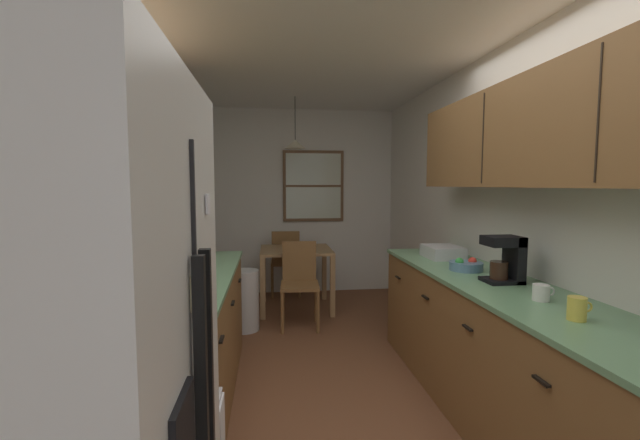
# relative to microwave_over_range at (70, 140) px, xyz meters

# --- Properties ---
(ground_plane) EXTENTS (12.00, 12.00, 0.00)m
(ground_plane) POSITION_rel_microwave_over_range_xyz_m (1.11, 1.63, -1.67)
(ground_plane) COLOR brown
(wall_left) EXTENTS (0.10, 9.00, 2.55)m
(wall_left) POSITION_rel_microwave_over_range_xyz_m (-0.24, 1.63, -0.39)
(wall_left) COLOR white
(wall_left) RESTS_ON ground
(wall_right) EXTENTS (0.10, 9.00, 2.55)m
(wall_right) POSITION_rel_microwave_over_range_xyz_m (2.46, 1.63, -0.39)
(wall_right) COLOR white
(wall_right) RESTS_ON ground
(wall_back) EXTENTS (4.40, 0.10, 2.55)m
(wall_back) POSITION_rel_microwave_over_range_xyz_m (1.11, 4.28, -0.39)
(wall_back) COLOR white
(wall_back) RESTS_ON ground
(ceiling_slab) EXTENTS (4.40, 9.00, 0.08)m
(ceiling_slab) POSITION_rel_microwave_over_range_xyz_m (1.11, 1.63, 0.92)
(ceiling_slab) COLOR white
(microwave_over_range) EXTENTS (0.39, 0.56, 0.33)m
(microwave_over_range) POSITION_rel_microwave_over_range_xyz_m (0.00, 0.00, 0.00)
(microwave_over_range) COLOR silver
(counter_left) EXTENTS (0.64, 2.05, 0.90)m
(counter_left) POSITION_rel_microwave_over_range_xyz_m (0.11, 1.31, -1.22)
(counter_left) COLOR brown
(counter_left) RESTS_ON ground
(upper_cabinets_left) EXTENTS (0.33, 2.13, 0.73)m
(upper_cabinets_left) POSITION_rel_microwave_over_range_xyz_m (-0.03, 1.26, 0.22)
(upper_cabinets_left) COLOR brown
(counter_right) EXTENTS (0.64, 3.26, 0.90)m
(counter_right) POSITION_rel_microwave_over_range_xyz_m (2.11, 0.65, -1.22)
(counter_right) COLOR brown
(counter_right) RESTS_ON ground
(upper_cabinets_right) EXTENTS (0.33, 2.94, 0.64)m
(upper_cabinets_right) POSITION_rel_microwave_over_range_xyz_m (2.25, 0.60, 0.15)
(upper_cabinets_right) COLOR brown
(dining_table) EXTENTS (0.85, 0.79, 0.74)m
(dining_table) POSITION_rel_microwave_over_range_xyz_m (0.99, 3.42, -1.05)
(dining_table) COLOR #A87F51
(dining_table) RESTS_ON ground
(dining_chair_near) EXTENTS (0.42, 0.42, 0.90)m
(dining_chair_near) POSITION_rel_microwave_over_range_xyz_m (0.99, 2.82, -1.17)
(dining_chair_near) COLOR brown
(dining_chair_near) RESTS_ON ground
(dining_chair_far) EXTENTS (0.41, 0.41, 0.90)m
(dining_chair_far) POSITION_rel_microwave_over_range_xyz_m (0.89, 4.02, -1.17)
(dining_chair_far) COLOR brown
(dining_chair_far) RESTS_ON ground
(pendant_light) EXTENTS (0.25, 0.25, 0.60)m
(pendant_light) POSITION_rel_microwave_over_range_xyz_m (0.99, 3.42, 0.33)
(pendant_light) COLOR black
(back_window) EXTENTS (0.85, 0.05, 0.98)m
(back_window) POSITION_rel_microwave_over_range_xyz_m (1.29, 4.21, -0.17)
(back_window) COLOR brown
(trash_bin) EXTENTS (0.30, 0.30, 0.63)m
(trash_bin) POSITION_rel_microwave_over_range_xyz_m (0.41, 2.74, -1.35)
(trash_bin) COLOR silver
(trash_bin) RESTS_ON ground
(storage_canister) EXTENTS (0.13, 0.13, 0.19)m
(storage_canister) POSITION_rel_microwave_over_range_xyz_m (0.11, 0.44, -0.68)
(storage_canister) COLOR #D84C19
(storage_canister) RESTS_ON counter_left
(dish_towel) EXTENTS (0.02, 0.16, 0.24)m
(dish_towel) POSITION_rel_microwave_over_range_xyz_m (0.47, 0.14, -1.17)
(dish_towel) COLOR white
(coffee_maker) EXTENTS (0.22, 0.18, 0.29)m
(coffee_maker) POSITION_rel_microwave_over_range_xyz_m (2.16, 0.88, -0.61)
(coffee_maker) COLOR black
(coffee_maker) RESTS_ON counter_right
(mug_by_coffeemaker) EXTENTS (0.12, 0.08, 0.09)m
(mug_by_coffeemaker) POSITION_rel_microwave_over_range_xyz_m (2.11, 0.46, -0.72)
(mug_by_coffeemaker) COLOR white
(mug_by_coffeemaker) RESTS_ON counter_right
(mug_spare) EXTENTS (0.12, 0.08, 0.11)m
(mug_spare) POSITION_rel_microwave_over_range_xyz_m (2.07, 0.15, -0.71)
(mug_spare) COLOR #E5CC4C
(mug_spare) RESTS_ON counter_right
(fruit_bowl) EXTENTS (0.23, 0.23, 0.09)m
(fruit_bowl) POSITION_rel_microwave_over_range_xyz_m (2.08, 1.26, -0.73)
(fruit_bowl) COLOR #597F9E
(fruit_bowl) RESTS_ON counter_right
(dish_rack) EXTENTS (0.28, 0.34, 0.10)m
(dish_rack) POSITION_rel_microwave_over_range_xyz_m (2.13, 1.76, -0.72)
(dish_rack) COLOR silver
(dish_rack) RESTS_ON counter_right
(table_serving_bowl) EXTENTS (0.17, 0.17, 0.06)m
(table_serving_bowl) POSITION_rel_microwave_over_range_xyz_m (1.07, 3.46, -0.90)
(table_serving_bowl) COLOR silver
(table_serving_bowl) RESTS_ON dining_table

